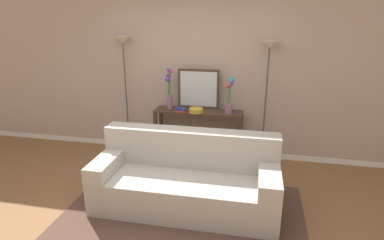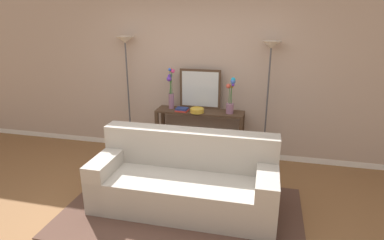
# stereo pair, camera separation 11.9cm
# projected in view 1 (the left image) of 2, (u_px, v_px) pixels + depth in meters

# --- Properties ---
(ground_plane) EXTENTS (16.00, 16.00, 0.02)m
(ground_plane) POSITION_uv_depth(u_px,v_px,m) (156.00, 229.00, 3.49)
(ground_plane) COLOR brown
(back_wall) EXTENTS (12.00, 0.15, 2.99)m
(back_wall) POSITION_uv_depth(u_px,v_px,m) (196.00, 62.00, 5.03)
(back_wall) COLOR white
(back_wall) RESTS_ON ground
(area_rug) EXTENTS (2.74, 1.67, 0.01)m
(area_rug) POSITION_uv_depth(u_px,v_px,m) (184.00, 211.00, 3.77)
(area_rug) COLOR #51382D
(area_rug) RESTS_ON ground
(couch) EXTENTS (2.14, 0.87, 0.88)m
(couch) POSITION_uv_depth(u_px,v_px,m) (187.00, 181.00, 3.82)
(couch) COLOR #ADA89E
(couch) RESTS_ON ground
(console_table) EXTENTS (1.35, 0.35, 0.81)m
(console_table) POSITION_uv_depth(u_px,v_px,m) (198.00, 126.00, 4.99)
(console_table) COLOR #473323
(console_table) RESTS_ON ground
(floor_lamp_left) EXTENTS (0.28, 0.28, 1.89)m
(floor_lamp_left) POSITION_uv_depth(u_px,v_px,m) (124.00, 63.00, 5.01)
(floor_lamp_left) COLOR #4C4C51
(floor_lamp_left) RESTS_ON ground
(floor_lamp_right) EXTENTS (0.28, 0.28, 1.86)m
(floor_lamp_right) POSITION_uv_depth(u_px,v_px,m) (268.00, 69.00, 4.59)
(floor_lamp_right) COLOR #4C4C51
(floor_lamp_right) RESTS_ON ground
(wall_mirror) EXTENTS (0.64, 0.02, 0.61)m
(wall_mirror) POSITION_uv_depth(u_px,v_px,m) (198.00, 89.00, 4.96)
(wall_mirror) COLOR #473323
(wall_mirror) RESTS_ON console_table
(vase_tall_flowers) EXTENTS (0.12, 0.12, 0.64)m
(vase_tall_flowers) POSITION_uv_depth(u_px,v_px,m) (169.00, 90.00, 4.94)
(vase_tall_flowers) COLOR gray
(vase_tall_flowers) RESTS_ON console_table
(vase_short_flowers) EXTENTS (0.14, 0.12, 0.54)m
(vase_short_flowers) POSITION_uv_depth(u_px,v_px,m) (229.00, 98.00, 4.73)
(vase_short_flowers) COLOR gray
(vase_short_flowers) RESTS_ON console_table
(fruit_bowl) EXTENTS (0.21, 0.21, 0.07)m
(fruit_bowl) POSITION_uv_depth(u_px,v_px,m) (196.00, 110.00, 4.81)
(fruit_bowl) COLOR gold
(fruit_bowl) RESTS_ON console_table
(book_stack) EXTENTS (0.20, 0.18, 0.05)m
(book_stack) POSITION_uv_depth(u_px,v_px,m) (181.00, 110.00, 4.88)
(book_stack) COLOR #BC3328
(book_stack) RESTS_ON console_table
(book_row_under_console) EXTENTS (0.23, 0.18, 0.13)m
(book_row_under_console) POSITION_uv_depth(u_px,v_px,m) (172.00, 153.00, 5.23)
(book_row_under_console) COLOR navy
(book_row_under_console) RESTS_ON ground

